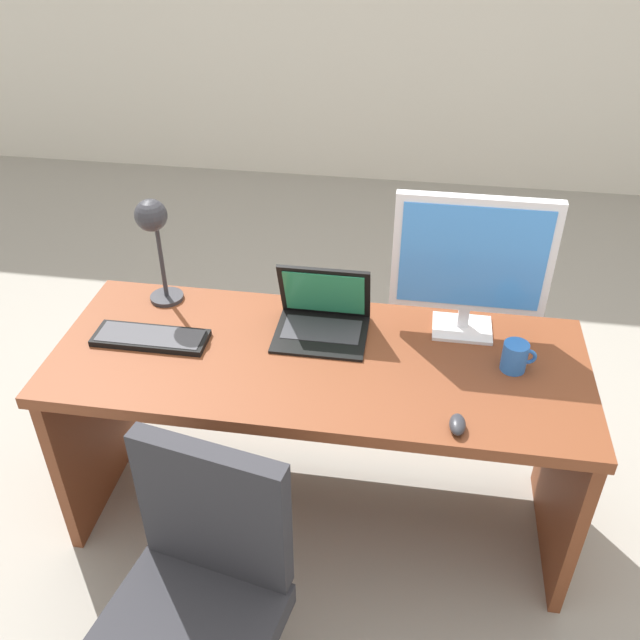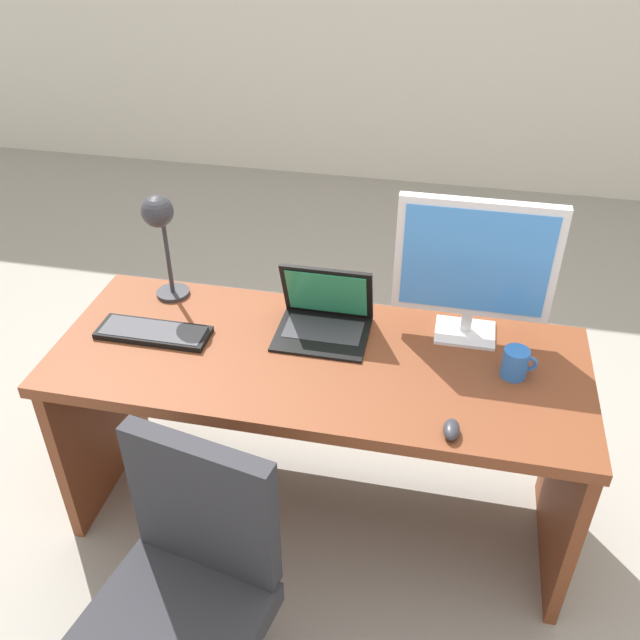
# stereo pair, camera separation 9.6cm
# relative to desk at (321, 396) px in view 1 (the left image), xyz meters

# --- Properties ---
(ground) EXTENTS (12.00, 12.00, 0.00)m
(ground) POSITION_rel_desk_xyz_m (0.00, 1.45, -0.55)
(ground) COLOR gray
(desk) EXTENTS (1.74, 0.69, 0.76)m
(desk) POSITION_rel_desk_xyz_m (0.00, 0.00, 0.00)
(desk) COLOR brown
(desk) RESTS_ON ground
(monitor) EXTENTS (0.51, 0.16, 0.49)m
(monitor) POSITION_rel_desk_xyz_m (0.46, 0.18, 0.49)
(monitor) COLOR silver
(monitor) RESTS_ON desk
(laptop) EXTENTS (0.31, 0.26, 0.24)m
(laptop) POSITION_rel_desk_xyz_m (-0.01, 0.12, 0.28)
(laptop) COLOR black
(laptop) RESTS_ON desk
(keyboard) EXTENTS (0.38, 0.13, 0.02)m
(keyboard) POSITION_rel_desk_xyz_m (-0.57, -0.05, 0.22)
(keyboard) COLOR black
(keyboard) RESTS_ON desk
(mouse) EXTENTS (0.05, 0.08, 0.04)m
(mouse) POSITION_rel_desk_xyz_m (0.44, -0.32, 0.23)
(mouse) COLOR #2D2D33
(mouse) RESTS_ON desk
(desk_lamp) EXTENTS (0.12, 0.14, 0.41)m
(desk_lamp) POSITION_rel_desk_xyz_m (-0.60, 0.18, 0.51)
(desk_lamp) COLOR #2D2D33
(desk_lamp) RESTS_ON desk
(coffee_mug) EXTENTS (0.11, 0.08, 0.10)m
(coffee_mug) POSITION_rel_desk_xyz_m (0.62, -0.02, 0.26)
(coffee_mug) COLOR blue
(coffee_mug) RESTS_ON desk
(office_chair) EXTENTS (0.56, 0.57, 0.88)m
(office_chair) POSITION_rel_desk_xyz_m (-0.23, -0.77, -0.20)
(office_chair) COLOR black
(office_chair) RESTS_ON ground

